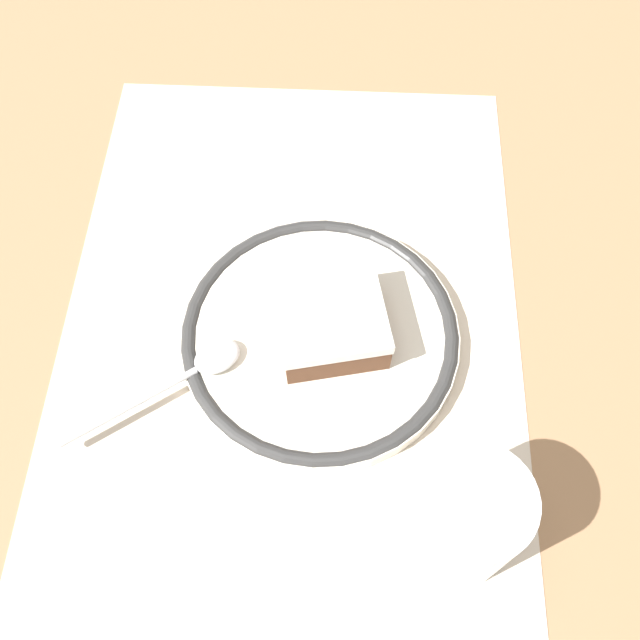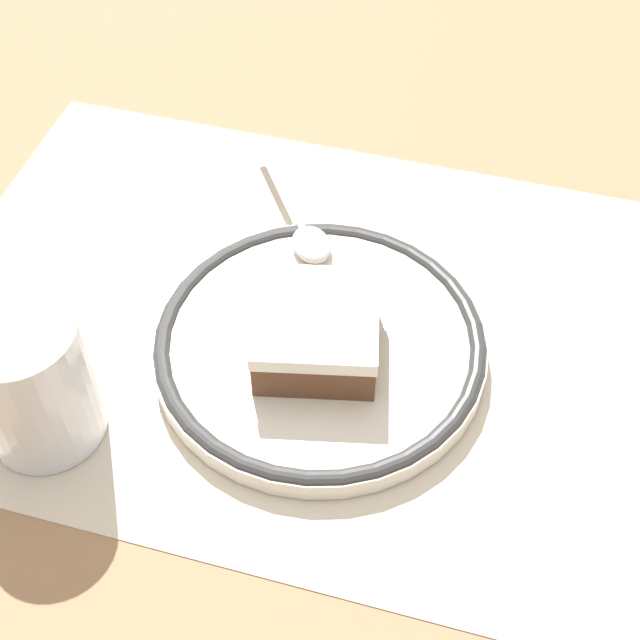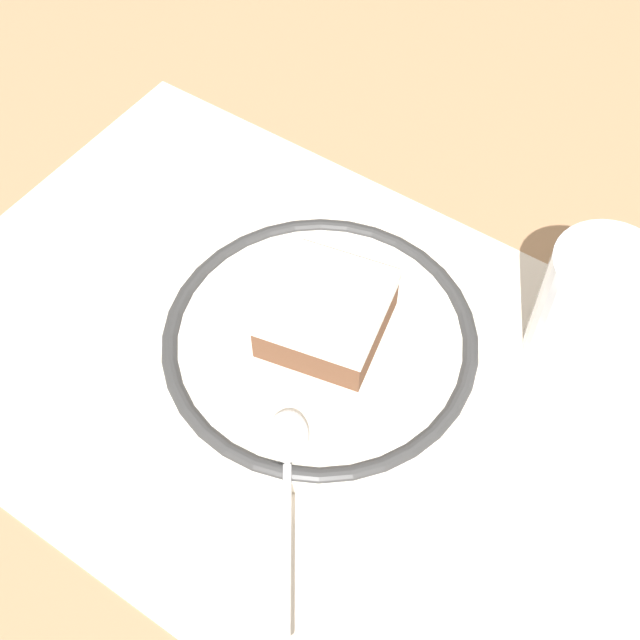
{
  "view_description": "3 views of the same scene",
  "coord_description": "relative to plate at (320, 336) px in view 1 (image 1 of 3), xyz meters",
  "views": [
    {
      "loc": [
        0.26,
        0.04,
        0.51
      ],
      "look_at": [
        -0.0,
        0.02,
        0.04
      ],
      "focal_mm": 40.43,
      "sensor_mm": 36.0,
      "label": 1
    },
    {
      "loc": [
        -0.1,
        0.38,
        0.48
      ],
      "look_at": [
        -0.0,
        0.02,
        0.04
      ],
      "focal_mm": 51.58,
      "sensor_mm": 36.0,
      "label": 2
    },
    {
      "loc": [
        0.18,
        -0.24,
        0.49
      ],
      "look_at": [
        -0.0,
        0.02,
        0.04
      ],
      "focal_mm": 47.86,
      "sensor_mm": 36.0,
      "label": 3
    }
  ],
  "objects": [
    {
      "name": "placemat",
      "position": [
        0.0,
        -0.02,
        -0.01
      ],
      "size": [
        0.55,
        0.36,
        0.0
      ],
      "primitive_type": "cube",
      "color": "beige",
      "rests_on": "ground_plane"
    },
    {
      "name": "plate",
      "position": [
        0.0,
        0.0,
        0.0
      ],
      "size": [
        0.22,
        0.22,
        0.02
      ],
      "color": "silver",
      "rests_on": "placemat"
    },
    {
      "name": "cup",
      "position": [
        0.15,
        0.1,
        0.03
      ],
      "size": [
        0.07,
        0.07,
        0.09
      ],
      "color": "silver",
      "rests_on": "placemat"
    },
    {
      "name": "spoon",
      "position": [
        0.04,
        -0.09,
        0.01
      ],
      "size": [
        0.1,
        0.13,
        0.01
      ],
      "color": "silver",
      "rests_on": "plate"
    },
    {
      "name": "ground_plane",
      "position": [
        0.0,
        -0.02,
        -0.01
      ],
      "size": [
        2.4,
        2.4,
        0.0
      ],
      "primitive_type": "plane",
      "color": "#9E7551"
    },
    {
      "name": "napkin",
      "position": [
        -0.17,
        -0.08,
        -0.01
      ],
      "size": [
        0.14,
        0.13,
        0.0
      ],
      "primitive_type": "cube",
      "rotation": [
        0.0,
        0.0,
        4.95
      ],
      "color": "white",
      "rests_on": "placemat"
    },
    {
      "name": "cake_slice",
      "position": [
        0.0,
        0.01,
        0.02
      ],
      "size": [
        0.09,
        0.09,
        0.04
      ],
      "color": "brown",
      "rests_on": "plate"
    }
  ]
}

